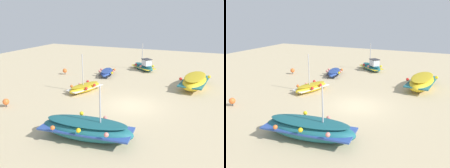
# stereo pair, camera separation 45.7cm
# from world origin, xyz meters

# --- Properties ---
(ground_plane) EXTENTS (56.60, 56.60, 0.00)m
(ground_plane) POSITION_xyz_m (0.00, 0.00, 0.00)
(ground_plane) COLOR #C6B289
(fishing_boat_0) EXTENTS (2.51, 5.45, 3.19)m
(fishing_boat_0) POSITION_xyz_m (5.44, -0.80, 0.60)
(fishing_boat_0) COLOR #1E6670
(fishing_boat_0) RESTS_ON ground_plane
(fishing_boat_1) EXTENTS (3.43, 2.03, 0.72)m
(fishing_boat_1) POSITION_xyz_m (-7.33, -5.36, 0.34)
(fishing_boat_1) COLOR #2D4C9E
(fishing_boat_1) RESTS_ON ground_plane
(fishing_boat_2) EXTENTS (3.37, 3.60, 3.27)m
(fishing_boat_2) POSITION_xyz_m (-11.44, -2.30, 0.48)
(fishing_boat_2) COLOR #1E6670
(fishing_boat_2) RESTS_ON ground_plane
(fishing_boat_3) EXTENTS (5.30, 2.66, 1.17)m
(fishing_boat_3) POSITION_xyz_m (-6.54, 3.94, 0.64)
(fishing_boat_3) COLOR gold
(fishing_boat_3) RESTS_ON ground_plane
(fishing_boat_5) EXTENTS (3.59, 2.22, 3.37)m
(fishing_boat_5) POSITION_xyz_m (-1.57, -4.87, 0.37)
(fishing_boat_5) COLOR gold
(fishing_boat_5) RESTS_ON ground_plane
(mooring_buoy_0) EXTENTS (0.47, 0.47, 0.65)m
(mooring_buoy_0) POSITION_xyz_m (3.84, -8.46, 0.41)
(mooring_buoy_0) COLOR #3F3F42
(mooring_buoy_0) RESTS_ON ground_plane
(mooring_buoy_1) EXTENTS (0.49, 0.49, 0.68)m
(mooring_buoy_1) POSITION_xyz_m (-5.89, -9.92, 0.43)
(mooring_buoy_1) COLOR #3F3F42
(mooring_buoy_1) RESTS_ON ground_plane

